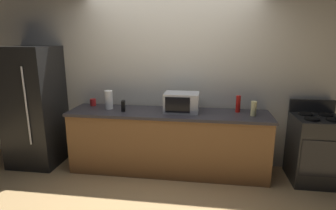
{
  "coord_description": "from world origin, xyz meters",
  "views": [
    {
      "loc": [
        0.53,
        -3.26,
        1.9
      ],
      "look_at": [
        0.0,
        0.4,
        1.0
      ],
      "focal_mm": 29.07,
      "sensor_mm": 36.0,
      "label": 1
    }
  ],
  "objects": [
    {
      "name": "mug_red",
      "position": [
        -1.2,
        0.6,
        0.95
      ],
      "size": [
        0.09,
        0.09,
        0.1
      ],
      "primitive_type": "cylinder",
      "color": "red",
      "rests_on": "counter_run"
    },
    {
      "name": "cordless_phone",
      "position": [
        -0.64,
        0.37,
        0.98
      ],
      "size": [
        0.07,
        0.12,
        0.15
      ],
      "primitive_type": "cube",
      "rotation": [
        0.0,
        0.0,
        0.21
      ],
      "color": "black",
      "rests_on": "counter_run"
    },
    {
      "name": "microwave",
      "position": [
        0.19,
        0.45,
        1.04
      ],
      "size": [
        0.48,
        0.35,
        0.27
      ],
      "color": "#B7BABF",
      "rests_on": "counter_run"
    },
    {
      "name": "ground_plane",
      "position": [
        0.0,
        0.0,
        0.0
      ],
      "size": [
        8.0,
        8.0,
        0.0
      ],
      "primitive_type": "plane",
      "color": "tan"
    },
    {
      "name": "paper_towel_roll",
      "position": [
        -0.88,
        0.45,
        1.04
      ],
      "size": [
        0.12,
        0.12,
        0.27
      ],
      "primitive_type": "cylinder",
      "color": "white",
      "rests_on": "counter_run"
    },
    {
      "name": "bottle_vinegar",
      "position": [
        1.16,
        0.37,
        1.0
      ],
      "size": [
        0.08,
        0.08,
        0.2
      ],
      "primitive_type": "cylinder",
      "color": "beige",
      "rests_on": "counter_run"
    },
    {
      "name": "refrigerator",
      "position": [
        -2.05,
        0.4,
        0.9
      ],
      "size": [
        0.72,
        0.73,
        1.8
      ],
      "color": "black",
      "rests_on": "ground_plane"
    },
    {
      "name": "bottle_hot_sauce",
      "position": [
        0.97,
        0.53,
        1.02
      ],
      "size": [
        0.06,
        0.06,
        0.23
      ],
      "primitive_type": "cylinder",
      "color": "red",
      "rests_on": "counter_run"
    },
    {
      "name": "back_wall",
      "position": [
        0.0,
        0.81,
        1.35
      ],
      "size": [
        6.4,
        0.1,
        2.7
      ],
      "primitive_type": "cube",
      "color": "beige",
      "rests_on": "ground_plane"
    },
    {
      "name": "stove_range",
      "position": [
        2.0,
        0.4,
        0.46
      ],
      "size": [
        0.6,
        0.61,
        1.08
      ],
      "color": "black",
      "rests_on": "ground_plane"
    },
    {
      "name": "counter_run",
      "position": [
        0.0,
        0.4,
        0.45
      ],
      "size": [
        2.84,
        0.64,
        0.9
      ],
      "color": "brown",
      "rests_on": "ground_plane"
    }
  ]
}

